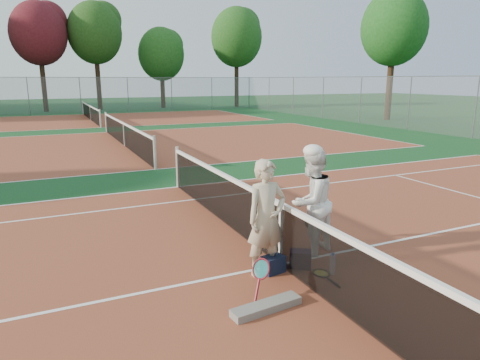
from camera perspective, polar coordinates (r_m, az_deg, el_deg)
name	(u,v)px	position (r m, az deg, el deg)	size (l,w,h in m)	color
ground	(280,265)	(6.87, 5.34, -11.20)	(130.00, 130.00, 0.00)	#103B19
court_main	(280,265)	(6.87, 5.34, -11.18)	(23.77, 10.97, 0.01)	brown
court_far_a	(125,146)	(19.36, -15.10, 4.40)	(23.77, 10.97, 0.01)	brown
court_far_b	(91,120)	(32.66, -19.26, 7.57)	(23.77, 10.97, 0.01)	brown
net_main	(281,234)	(6.67, 5.44, -7.22)	(0.10, 10.98, 1.02)	black
net_far_a	(124,134)	(19.29, -15.19, 5.89)	(0.10, 10.98, 1.02)	black
net_far_b	(90,113)	(32.62, -19.33, 8.46)	(0.10, 10.98, 1.02)	black
fence_back	(80,95)	(39.54, -20.50, 10.53)	(32.00, 0.06, 3.00)	slate
player_a	(266,218)	(6.25, 3.54, -5.13)	(0.63, 0.42, 1.74)	#C1B296
player_b	(311,202)	(7.09, 9.46, -2.90)	(0.86, 0.67, 1.77)	white
racket_red	(261,279)	(5.81, 2.81, -13.06)	(0.34, 0.27, 0.52)	maroon
racket_black_held	(311,231)	(7.48, 9.44, -6.79)	(0.16, 0.27, 0.59)	black
racket_spare	(321,273)	(6.65, 10.76, -12.11)	(0.60, 0.27, 0.03)	black
sports_bag_navy	(273,264)	(6.56, 4.44, -11.15)	(0.33, 0.22, 0.26)	black
sports_bag_purple	(300,259)	(6.78, 8.06, -10.38)	(0.33, 0.22, 0.27)	black
net_cover_canvas	(266,307)	(5.62, 3.54, -16.51)	(0.96, 0.22, 0.10)	slate
water_bottle	(332,265)	(6.63, 12.22, -10.98)	(0.09, 0.09, 0.30)	silver
tree_back_maroon	(38,34)	(42.90, -25.28, 17.22)	(4.75, 4.75, 9.45)	#382314
tree_back_3	(95,33)	(43.62, -18.80, 18.04)	(4.89, 4.89, 9.81)	#382314
tree_back_4	(161,54)	(45.09, -10.46, 16.16)	(4.54, 4.54, 7.89)	#382314
tree_back_5	(236,37)	(46.42, -0.47, 18.48)	(5.25, 5.25, 10.08)	#382314
tree_right_1	(394,28)	(32.89, 19.84, 18.51)	(4.49, 4.49, 8.87)	#382314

